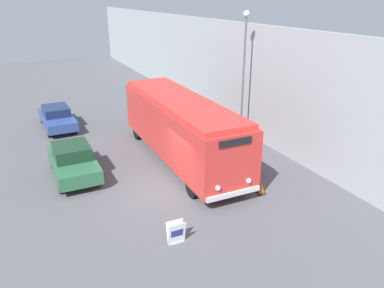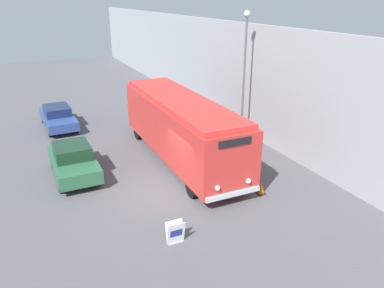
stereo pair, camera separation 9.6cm
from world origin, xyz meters
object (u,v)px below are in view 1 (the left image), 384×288
at_px(vintage_bus, 181,126).
at_px(sign_board, 176,233).
at_px(parked_car_near, 73,161).
at_px(parked_car_mid, 57,117).
at_px(streetlamp, 244,61).
at_px(traffic_cone, 261,188).

height_order(vintage_bus, sign_board, vintage_bus).
bearing_deg(vintage_bus, parked_car_near, 176.39).
xyz_separation_m(vintage_bus, parked_car_mid, (-5.30, 8.14, -1.15)).
bearing_deg(parked_car_near, vintage_bus, -4.38).
bearing_deg(streetlamp, parked_car_mid, 143.93).
relative_size(vintage_bus, parked_car_near, 2.54).
xyz_separation_m(sign_board, traffic_cone, (4.77, 1.64, -0.12)).
height_order(streetlamp, traffic_cone, streetlamp).
bearing_deg(sign_board, streetlamp, 45.73).
relative_size(vintage_bus, parked_car_mid, 2.31).
bearing_deg(vintage_bus, traffic_cone, -71.22).
bearing_deg(sign_board, vintage_bus, 64.96).
distance_m(parked_car_near, traffic_cone, 8.93).
distance_m(sign_board, streetlamp, 11.55).
bearing_deg(vintage_bus, streetlamp, 13.71).
bearing_deg(parked_car_near, streetlamp, 3.45).
bearing_deg(traffic_cone, streetlamp, 65.81).
xyz_separation_m(parked_car_mid, traffic_cone, (6.99, -13.10, -0.45)).
distance_m(vintage_bus, sign_board, 7.43).
height_order(vintage_bus, parked_car_near, vintage_bus).
distance_m(sign_board, parked_car_mid, 14.91).
relative_size(sign_board, streetlamp, 0.11).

